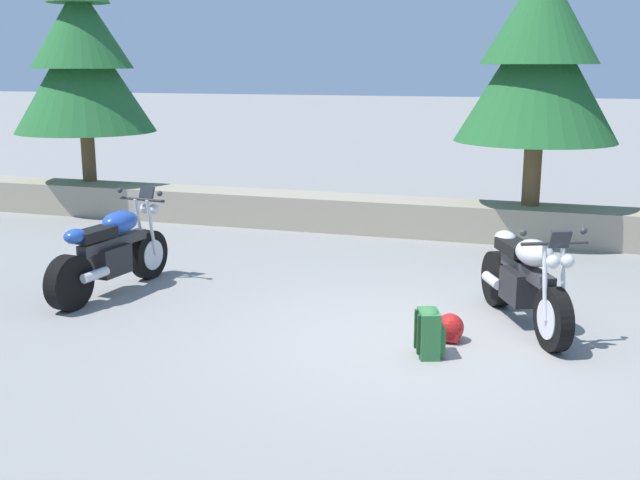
{
  "coord_description": "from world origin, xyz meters",
  "views": [
    {
      "loc": [
        1.34,
        -7.23,
        2.66
      ],
      "look_at": [
        -1.31,
        1.2,
        0.65
      ],
      "focal_mm": 43.34,
      "sensor_mm": 36.0,
      "label": 1
    }
  ],
  "objects": [
    {
      "name": "ground_plane",
      "position": [
        0.0,
        0.0,
        0.0
      ],
      "size": [
        120.0,
        120.0,
        0.0
      ],
      "primitive_type": "plane",
      "color": "gray"
    },
    {
      "name": "stone_wall",
      "position": [
        0.0,
        4.8,
        0.28
      ],
      "size": [
        36.0,
        0.8,
        0.55
      ],
      "primitive_type": "cube",
      "color": "gray",
      "rests_on": "ground"
    },
    {
      "name": "motorcycle_blue_near_left",
      "position": [
        -3.67,
        0.5,
        0.49
      ],
      "size": [
        0.67,
        2.06,
        1.18
      ],
      "color": "black",
      "rests_on": "ground"
    },
    {
      "name": "motorcycle_silver_centre",
      "position": [
        1.06,
        0.69,
        0.49
      ],
      "size": [
        1.1,
        1.93,
        1.18
      ],
      "color": "black",
      "rests_on": "ground"
    },
    {
      "name": "rider_backpack",
      "position": [
        0.27,
        -0.44,
        0.24
      ],
      "size": [
        0.32,
        0.34,
        0.47
      ],
      "color": "#2D6B38",
      "rests_on": "ground"
    },
    {
      "name": "rider_helmet",
      "position": [
        0.4,
        0.01,
        0.14
      ],
      "size": [
        0.28,
        0.28,
        0.28
      ],
      "color": "#B21919",
      "rests_on": "ground"
    },
    {
      "name": "pine_tree_far_left",
      "position": [
        -7.03,
        5.09,
        2.8
      ],
      "size": [
        2.52,
        2.52,
        4.09
      ],
      "color": "brown",
      "rests_on": "stone_wall"
    },
    {
      "name": "pine_tree_mid_left",
      "position": [
        0.91,
        4.92,
        2.79
      ],
      "size": [
        2.42,
        2.42,
        3.61
      ],
      "color": "brown",
      "rests_on": "stone_wall"
    }
  ]
}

